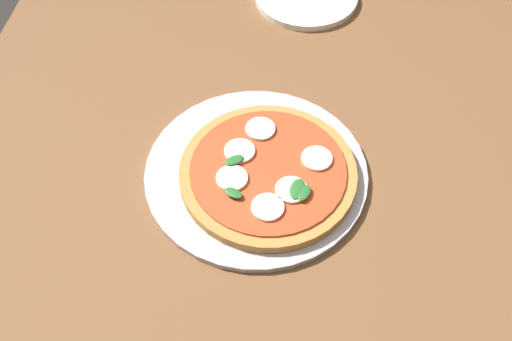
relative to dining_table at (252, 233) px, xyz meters
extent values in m
cube|color=brown|center=(0.00, 0.00, 0.06)|extent=(1.52, 1.13, 0.04)
cube|color=brown|center=(-0.68, -0.49, -0.30)|extent=(0.07, 0.07, 0.66)
cube|color=brown|center=(-0.68, 0.49, -0.30)|extent=(0.07, 0.07, 0.66)
cylinder|color=#B2B2B7|center=(-0.07, 0.00, 0.08)|extent=(0.37, 0.37, 0.01)
cylinder|color=#C6843F|center=(-0.06, 0.02, 0.10)|extent=(0.29, 0.29, 0.02)
cylinder|color=#CC4723|center=(-0.06, 0.02, 0.11)|extent=(0.26, 0.26, 0.00)
cylinder|color=#F4EACC|center=(0.02, 0.03, 0.11)|extent=(0.05, 0.05, 0.00)
cylinder|color=#F4EACC|center=(-0.02, 0.06, 0.11)|extent=(0.05, 0.05, 0.00)
cylinder|color=#F4EACC|center=(-0.09, 0.10, 0.11)|extent=(0.05, 0.05, 0.00)
cylinder|color=#F4EACC|center=(-0.14, 0.00, 0.11)|extent=(0.05, 0.05, 0.00)
cylinder|color=#F4EACC|center=(-0.09, -0.03, 0.11)|extent=(0.05, 0.05, 0.00)
cylinder|color=#F4EACC|center=(-0.03, -0.03, 0.11)|extent=(0.05, 0.05, 0.00)
ellipsoid|color=#286B2D|center=(0.00, -0.03, 0.12)|extent=(0.03, 0.03, 0.00)
ellipsoid|color=#286B2D|center=(-0.07, -0.04, 0.12)|extent=(0.03, 0.04, 0.00)
ellipsoid|color=#286B2D|center=(-0.01, 0.08, 0.12)|extent=(0.04, 0.03, 0.00)
ellipsoid|color=#286B2D|center=(-0.02, 0.07, 0.12)|extent=(0.04, 0.03, 0.00)
camera|label=1|loc=(0.52, 0.06, 0.86)|focal=40.71mm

